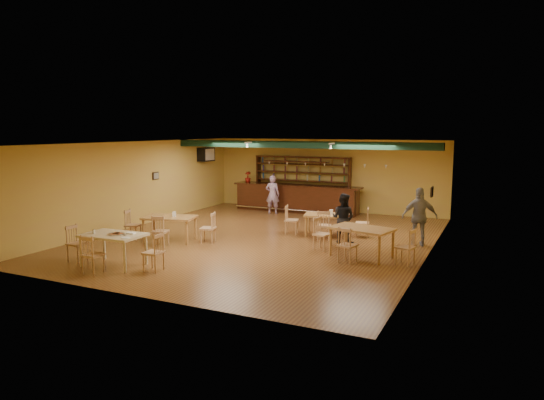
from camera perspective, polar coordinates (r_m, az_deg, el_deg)
The scene contains 22 objects.
floor at distance 15.62m, azimuth -0.97°, elevation -4.46°, with size 12.00×12.00×0.00m, color #593019.
ceiling_beam at distance 17.80m, azimuth 3.01°, elevation 6.41°, with size 10.00×0.30×0.25m, color black.
track_rail_left at distance 19.09m, azimuth -1.34°, elevation 6.75°, with size 0.05×2.50×0.05m, color white.
track_rail_right at distance 17.89m, azimuth 7.93°, elevation 6.58°, with size 0.05×2.50×0.05m, color white.
ac_unit at distance 21.30m, azimuth -7.63°, elevation 5.25°, with size 0.34×0.70×0.48m, color white.
picture_left at distance 18.85m, azimuth -13.31°, elevation 2.74°, with size 0.04×0.34×0.28m, color black.
picture_right at distance 14.38m, azimuth 18.01°, elevation 0.91°, with size 0.04×0.34×0.28m, color black.
bar_counter at distance 20.55m, azimuth 2.83°, elevation 0.20°, with size 5.47×0.85×1.13m, color #32170A.
back_bar_hutch at distance 21.06m, azimuth 3.50°, elevation 1.97°, with size 4.23×0.40×2.28m, color #32170A.
poinsettia at distance 21.43m, azimuth -2.81°, elevation 2.68°, with size 0.26×0.26×0.47m, color maroon.
dining_table_b at distance 16.10m, azimuth 6.30°, elevation -2.86°, with size 1.40×0.84×0.70m, color #AC703D.
dining_table_c at distance 15.50m, azimuth -11.71°, elevation -3.28°, with size 1.55×0.93×0.77m, color #AC703D.
dining_table_d at distance 13.55m, azimuth 10.29°, elevation -4.83°, with size 1.61×0.97×0.81m, color #AC703D.
near_table at distance 13.12m, azimuth -17.82°, elevation -5.50°, with size 1.52×0.98×0.81m, color tan.
pizza_tray at distance 12.96m, azimuth -17.55°, elevation -3.78°, with size 0.40×0.40×0.01m, color silver.
parmesan_shaker at distance 13.25m, azimuth -19.94°, elevation -3.43°, with size 0.07×0.07×0.11m, color #EAE5C6.
napkin_stack at distance 12.94m, azimuth -16.01°, elevation -3.70°, with size 0.20×0.15×0.03m, color white.
pizza_server at distance 12.89m, azimuth -16.85°, elevation -3.77°, with size 0.32×0.09×0.00m, color silver.
side_plate at distance 12.48m, azimuth -16.57°, elevation -4.20°, with size 0.22×0.22×0.01m, color white.
patron_bar at distance 20.06m, azimuth 0.06°, elevation 0.65°, with size 0.57×0.38×1.57m, color purple.
patron_right_a at distance 15.03m, azimuth 8.22°, elevation -2.10°, with size 0.74×0.57×1.51m, color black.
patron_right_b at distance 15.15m, azimuth 16.70°, elevation -1.88°, with size 1.01×0.42×1.73m, color gray.
Camera 1 is at (6.73, -13.67, 3.43)m, focal length 32.56 mm.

